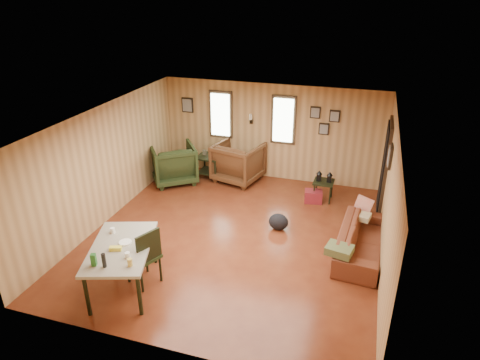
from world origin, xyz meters
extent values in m
cube|color=brown|center=(0.00, 0.00, -0.01)|extent=(5.50, 6.00, 0.02)
cube|color=#997C5B|center=(0.00, 0.00, 2.41)|extent=(5.50, 6.00, 0.02)
cube|color=tan|center=(0.00, 3.01, 1.20)|extent=(5.50, 0.02, 2.40)
cube|color=tan|center=(0.00, -3.01, 1.20)|extent=(5.50, 0.02, 2.40)
cube|color=tan|center=(-2.76, 0.00, 1.20)|extent=(0.02, 6.00, 2.40)
cube|color=tan|center=(2.76, 0.00, 1.20)|extent=(0.02, 6.00, 2.40)
cube|color=black|center=(-1.30, 2.97, 1.55)|extent=(0.60, 0.05, 1.20)
cube|color=#E0F2D1|center=(-1.30, 2.93, 1.55)|extent=(0.48, 0.04, 1.06)
cube|color=black|center=(0.30, 2.97, 1.55)|extent=(0.60, 0.05, 1.20)
cube|color=#E0F2D1|center=(0.30, 2.93, 1.55)|extent=(0.48, 0.04, 1.06)
cube|color=black|center=(-0.50, 2.95, 1.45)|extent=(0.07, 0.05, 0.12)
cylinder|color=silver|center=(-0.50, 2.89, 1.58)|extent=(0.07, 0.07, 0.14)
cube|color=black|center=(2.72, 1.95, 1.00)|extent=(0.06, 1.00, 2.05)
cube|color=black|center=(2.68, 1.95, 1.00)|extent=(0.04, 0.82, 1.90)
cube|color=black|center=(1.05, 2.97, 1.80)|extent=(0.24, 0.04, 0.28)
cube|color=#9E998C|center=(1.05, 2.94, 1.80)|extent=(0.19, 0.02, 0.22)
cube|color=black|center=(1.50, 2.97, 1.75)|extent=(0.24, 0.04, 0.28)
cube|color=#9E998C|center=(1.50, 2.94, 1.75)|extent=(0.19, 0.02, 0.22)
cube|color=black|center=(1.28, 2.97, 1.42)|extent=(0.24, 0.04, 0.28)
cube|color=#9E998C|center=(1.28, 2.94, 1.42)|extent=(0.19, 0.02, 0.22)
cube|color=black|center=(-2.20, 2.97, 1.72)|extent=(0.30, 0.04, 0.38)
cube|color=#9E998C|center=(-2.20, 2.94, 1.72)|extent=(0.24, 0.02, 0.31)
cube|color=black|center=(2.72, 0.85, 1.70)|extent=(0.04, 0.34, 0.42)
cube|color=#9E998C|center=(2.69, 0.85, 1.70)|extent=(0.02, 0.27, 0.34)
imported|color=brown|center=(2.41, 0.13, 0.38)|extent=(0.71, 1.99, 0.76)
imported|color=#523018|center=(-0.71, 2.55, 0.54)|extent=(1.26, 1.21, 1.09)
imported|color=#243116|center=(-2.23, 2.00, 0.53)|extent=(1.40, 1.38, 1.06)
cube|color=black|center=(-1.44, 2.45, 0.59)|extent=(0.63, 0.58, 0.04)
cube|color=black|center=(-1.44, 2.45, 0.19)|extent=(0.57, 0.52, 0.03)
cylinder|color=black|center=(-1.70, 2.25, 0.29)|extent=(0.05, 0.05, 0.58)
cylinder|color=black|center=(-1.21, 2.22, 0.29)|extent=(0.05, 0.05, 0.58)
cylinder|color=black|center=(-1.67, 2.68, 0.29)|extent=(0.05, 0.05, 0.58)
cylinder|color=black|center=(-1.18, 2.64, 0.29)|extent=(0.05, 0.05, 0.58)
cube|color=brown|center=(-1.57, 2.46, 0.68)|extent=(0.11, 0.03, 0.14)
cube|color=brown|center=(-1.33, 2.44, 0.68)|extent=(0.10, 0.03, 0.13)
cube|color=black|center=(1.46, 2.10, 0.45)|extent=(0.46, 0.46, 0.04)
cylinder|color=black|center=(1.28, 1.92, 0.22)|extent=(0.03, 0.03, 0.45)
cylinder|color=black|center=(1.64, 1.92, 0.22)|extent=(0.03, 0.03, 0.45)
cylinder|color=black|center=(1.29, 2.28, 0.22)|extent=(0.03, 0.03, 0.45)
cylinder|color=black|center=(1.65, 2.28, 0.22)|extent=(0.03, 0.03, 0.45)
cube|color=black|center=(1.35, 2.10, 0.55)|extent=(0.10, 0.10, 0.16)
cone|color=black|center=(1.35, 2.10, 0.67)|extent=(0.14, 0.14, 0.09)
cube|color=black|center=(1.58, 2.10, 0.55)|extent=(0.10, 0.10, 0.16)
cone|color=black|center=(1.58, 2.10, 0.67)|extent=(0.14, 0.14, 0.09)
cube|color=maroon|center=(1.28, 1.93, 0.14)|extent=(0.43, 0.34, 0.28)
ellipsoid|color=black|center=(0.78, 0.52, 0.17)|extent=(0.42, 0.32, 0.35)
cube|color=#515931|center=(2.06, -0.62, 0.49)|extent=(0.49, 0.43, 0.14)
cube|color=red|center=(2.38, 0.96, 0.58)|extent=(0.39, 0.17, 0.38)
cube|color=tan|center=(2.34, 0.69, 0.47)|extent=(0.41, 0.35, 0.11)
cube|color=gray|center=(-1.24, -1.98, 0.75)|extent=(1.34, 1.74, 0.05)
cylinder|color=black|center=(-1.40, -2.73, 0.37)|extent=(0.08, 0.08, 0.73)
cylinder|color=black|center=(-0.66, -2.49, 0.37)|extent=(0.08, 0.08, 0.73)
cylinder|color=black|center=(-1.81, -1.47, 0.37)|extent=(0.08, 0.08, 0.73)
cylinder|color=black|center=(-1.07, -1.23, 0.37)|extent=(0.08, 0.08, 0.73)
cylinder|color=white|center=(-0.97, -2.22, 0.83)|extent=(0.10, 0.10, 0.09)
cylinder|color=white|center=(-1.57, -1.67, 0.83)|extent=(0.10, 0.10, 0.09)
cube|color=#236026|center=(-1.34, -2.53, 0.88)|extent=(0.09, 0.09, 0.19)
cylinder|color=black|center=(-1.17, -2.52, 0.89)|extent=(0.08, 0.08, 0.22)
cylinder|color=gold|center=(-0.83, -2.39, 0.84)|extent=(0.09, 0.09, 0.12)
cylinder|color=white|center=(-1.22, -1.87, 0.79)|extent=(0.26, 0.26, 0.02)
cube|color=yellow|center=(-1.25, -2.10, 0.81)|extent=(0.20, 0.13, 0.06)
cube|color=#243116|center=(-0.99, -1.77, 0.50)|extent=(0.62, 0.62, 0.06)
cube|color=black|center=(-0.81, -1.86, 0.78)|extent=(0.23, 0.42, 0.51)
cylinder|color=black|center=(-1.24, -1.87, 0.24)|extent=(0.05, 0.05, 0.49)
cylinder|color=black|center=(-0.90, -2.02, 0.24)|extent=(0.05, 0.05, 0.49)
cylinder|color=black|center=(-1.08, -1.52, 0.24)|extent=(0.05, 0.05, 0.49)
cylinder|color=black|center=(-0.74, -1.68, 0.24)|extent=(0.05, 0.05, 0.49)
camera|label=1|loc=(2.25, -6.84, 4.56)|focal=32.00mm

